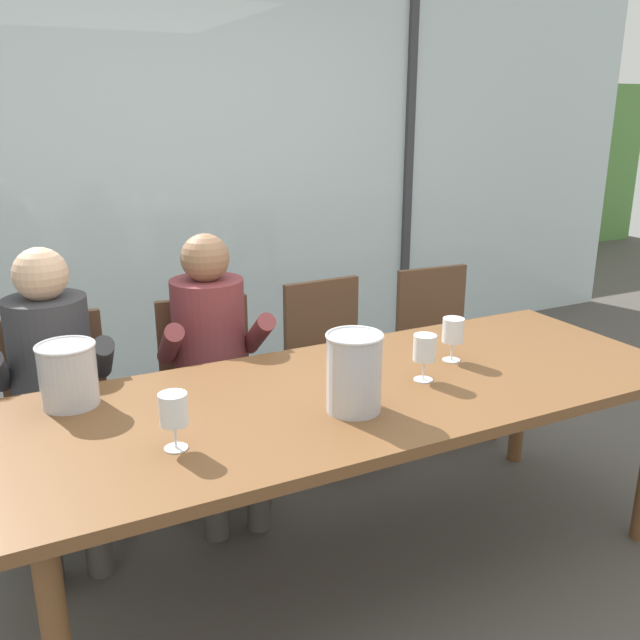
% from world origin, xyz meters
% --- Properties ---
extents(ground, '(14.00, 14.00, 0.00)m').
position_xyz_m(ground, '(0.00, 1.00, 0.00)').
color(ground, '#4C4742').
extents(window_glass_panel, '(7.64, 0.03, 2.60)m').
position_xyz_m(window_glass_panel, '(0.00, 2.33, 1.30)').
color(window_glass_panel, silver).
rests_on(window_glass_panel, ground).
extents(window_mullion_right, '(0.06, 0.06, 2.60)m').
position_xyz_m(window_mullion_right, '(1.72, 2.31, 1.30)').
color(window_mullion_right, '#38383D').
rests_on(window_mullion_right, ground).
extents(hillside_vineyard, '(13.64, 2.40, 2.01)m').
position_xyz_m(hillside_vineyard, '(0.00, 5.60, 1.01)').
color(hillside_vineyard, '#568942').
rests_on(hillside_vineyard, ground).
extents(dining_table, '(2.44, 0.94, 0.76)m').
position_xyz_m(dining_table, '(0.00, 0.00, 0.69)').
color(dining_table, brown).
rests_on(dining_table, ground).
extents(chair_near_curtain, '(0.45, 0.45, 0.88)m').
position_xyz_m(chair_near_curtain, '(-0.95, 0.89, 0.52)').
color(chair_near_curtain, brown).
rests_on(chair_near_curtain, ground).
extents(chair_left_of_center, '(0.50, 0.50, 0.88)m').
position_xyz_m(chair_left_of_center, '(-0.31, 0.86, 0.52)').
color(chair_left_of_center, brown).
rests_on(chair_left_of_center, ground).
extents(chair_center, '(0.46, 0.46, 0.88)m').
position_xyz_m(chair_center, '(0.35, 0.91, 0.52)').
color(chair_center, brown).
rests_on(chair_center, ground).
extents(chair_right_of_center, '(0.47, 0.47, 0.88)m').
position_xyz_m(chair_right_of_center, '(1.01, 0.89, 0.52)').
color(chair_right_of_center, brown).
rests_on(chair_right_of_center, ground).
extents(person_charcoal_jacket, '(0.48, 0.63, 1.20)m').
position_xyz_m(person_charcoal_jacket, '(-0.98, 0.74, 0.69)').
color(person_charcoal_jacket, '#38383D').
rests_on(person_charcoal_jacket, ground).
extents(person_maroon_top, '(0.49, 0.63, 1.20)m').
position_xyz_m(person_maroon_top, '(-0.32, 0.74, 0.69)').
color(person_maroon_top, brown).
rests_on(person_maroon_top, ground).
extents(ice_bucket_primary, '(0.19, 0.19, 0.26)m').
position_xyz_m(ice_bucket_primary, '(-0.13, -0.16, 0.89)').
color(ice_bucket_primary, '#B7B7BC').
rests_on(ice_bucket_primary, dining_table).
extents(ice_bucket_secondary, '(0.19, 0.19, 0.22)m').
position_xyz_m(ice_bucket_secondary, '(-0.96, 0.31, 0.87)').
color(ice_bucket_secondary, '#B7B7BC').
rests_on(ice_bucket_secondary, dining_table).
extents(wine_glass_by_left_taster, '(0.08, 0.08, 0.17)m').
position_xyz_m(wine_glass_by_left_taster, '(0.22, -0.05, 0.87)').
color(wine_glass_by_left_taster, silver).
rests_on(wine_glass_by_left_taster, dining_table).
extents(wine_glass_near_bucket, '(0.08, 0.08, 0.17)m').
position_xyz_m(wine_glass_near_bucket, '(-0.73, -0.16, 0.87)').
color(wine_glass_near_bucket, silver).
rests_on(wine_glass_near_bucket, dining_table).
extents(wine_glass_center_pour, '(0.08, 0.08, 0.17)m').
position_xyz_m(wine_glass_center_pour, '(0.44, 0.07, 0.87)').
color(wine_glass_center_pour, silver).
rests_on(wine_glass_center_pour, dining_table).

